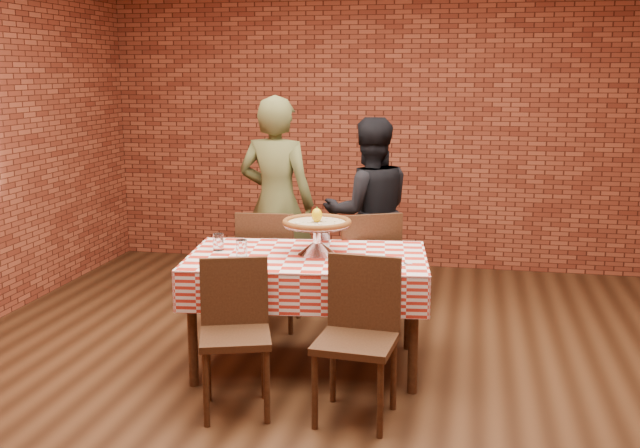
# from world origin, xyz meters

# --- Properties ---
(ground) EXTENTS (6.00, 6.00, 0.00)m
(ground) POSITION_xyz_m (0.00, 0.00, 0.00)
(ground) COLOR black
(ground) RESTS_ON ground
(back_wall) EXTENTS (5.50, 0.00, 5.50)m
(back_wall) POSITION_xyz_m (0.00, 3.00, 1.45)
(back_wall) COLOR maroon
(back_wall) RESTS_ON ground
(table) EXTENTS (1.61, 1.08, 0.75)m
(table) POSITION_xyz_m (-0.15, 0.22, 0.38)
(table) COLOR #432A17
(table) RESTS_ON ground
(tablecloth) EXTENTS (1.65, 1.12, 0.26)m
(tablecloth) POSITION_xyz_m (-0.15, 0.22, 0.63)
(tablecloth) COLOR red
(tablecloth) RESTS_ON table
(pizza_stand) EXTENTS (0.47, 0.47, 0.20)m
(pizza_stand) POSITION_xyz_m (-0.09, 0.26, 0.86)
(pizza_stand) COLOR silver
(pizza_stand) RESTS_ON tablecloth
(pizza) EXTENTS (0.48, 0.48, 0.03)m
(pizza) POSITION_xyz_m (-0.09, 0.26, 0.96)
(pizza) COLOR #C9B993
(pizza) RESTS_ON pizza_stand
(lemon) EXTENTS (0.07, 0.07, 0.09)m
(lemon) POSITION_xyz_m (-0.09, 0.26, 1.01)
(lemon) COLOR yellow
(lemon) RESTS_ON pizza
(water_glass_left) EXTENTS (0.08, 0.08, 0.11)m
(water_glass_left) POSITION_xyz_m (-0.55, 0.08, 0.81)
(water_glass_left) COLOR white
(water_glass_left) RESTS_ON tablecloth
(water_glass_right) EXTENTS (0.08, 0.08, 0.11)m
(water_glass_right) POSITION_xyz_m (-0.75, 0.23, 0.81)
(water_glass_right) COLOR white
(water_glass_right) RESTS_ON tablecloth
(side_plate) EXTENTS (0.18, 0.18, 0.01)m
(side_plate) POSITION_xyz_m (0.29, 0.19, 0.76)
(side_plate) COLOR white
(side_plate) RESTS_ON tablecloth
(sweetener_packet_a) EXTENTS (0.06, 0.06, 0.00)m
(sweetener_packet_a) POSITION_xyz_m (0.48, 0.10, 0.76)
(sweetener_packet_a) COLOR white
(sweetener_packet_a) RESTS_ON tablecloth
(sweetener_packet_b) EXTENTS (0.06, 0.05, 0.00)m
(sweetener_packet_b) POSITION_xyz_m (0.51, 0.12, 0.76)
(sweetener_packet_b) COLOR white
(sweetener_packet_b) RESTS_ON tablecloth
(condiment_caddy) EXTENTS (0.10, 0.09, 0.12)m
(condiment_caddy) POSITION_xyz_m (-0.11, 0.55, 0.82)
(condiment_caddy) COLOR silver
(condiment_caddy) RESTS_ON tablecloth
(chair_near_left) EXTENTS (0.50, 0.50, 0.87)m
(chair_near_left) POSITION_xyz_m (-0.40, -0.54, 0.43)
(chair_near_left) COLOR #432A17
(chair_near_left) RESTS_ON ground
(chair_near_right) EXTENTS (0.46, 0.46, 0.90)m
(chair_near_right) POSITION_xyz_m (0.28, -0.49, 0.45)
(chair_near_right) COLOR #432A17
(chair_near_right) RESTS_ON ground
(chair_far_left) EXTENTS (0.46, 0.46, 0.91)m
(chair_far_left) POSITION_xyz_m (-0.60, 0.96, 0.46)
(chair_far_left) COLOR #432A17
(chair_far_left) RESTS_ON ground
(chair_far_right) EXTENTS (0.60, 0.60, 0.93)m
(chair_far_right) POSITION_xyz_m (0.10, 0.97, 0.47)
(chair_far_right) COLOR #432A17
(chair_far_right) RESTS_ON ground
(diner_olive) EXTENTS (0.68, 0.49, 1.74)m
(diner_olive) POSITION_xyz_m (-0.67, 1.44, 0.87)
(diner_olive) COLOR #50532B
(diner_olive) RESTS_ON ground
(diner_black) EXTENTS (0.91, 0.81, 1.56)m
(diner_black) POSITION_xyz_m (0.06, 1.64, 0.78)
(diner_black) COLOR black
(diner_black) RESTS_ON ground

